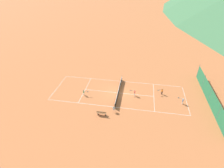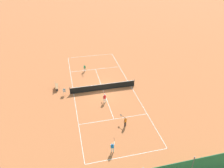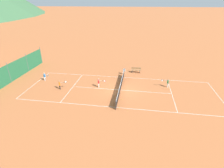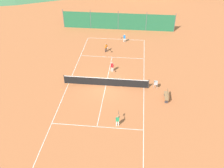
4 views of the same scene
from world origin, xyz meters
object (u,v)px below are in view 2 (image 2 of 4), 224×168
object	(u,v)px
player_near_baseline	(113,146)
player_far_baseline	(85,68)
player_far_service	(125,121)
tennis_ball_mid_court	(131,81)
tennis_ball_service_box	(118,86)
tennis_ball_alley_left	(130,85)
courtside_bench	(56,86)
tennis_net	(103,87)
ball_hopper	(64,91)
player_near_service	(105,97)

from	to	relation	value
player_near_baseline	player_far_baseline	xyz separation A→B (m)	(0.53, -17.04, -0.02)
player_far_service	tennis_ball_mid_court	distance (m)	9.79
player_far_service	tennis_ball_service_box	world-z (taller)	player_far_service
tennis_ball_mid_court	tennis_ball_alley_left	world-z (taller)	same
tennis_ball_mid_court	player_far_service	bearing A→B (deg)	67.89
player_far_service	courtside_bench	distance (m)	12.00
tennis_net	tennis_ball_mid_court	distance (m)	4.80
player_far_baseline	player_far_service	size ratio (longest dim) A/B	0.94
tennis_ball_mid_court	ball_hopper	bearing A→B (deg)	7.42
player_far_baseline	tennis_net	bearing A→B (deg)	106.57
player_far_service	tennis_net	bearing A→B (deg)	-83.23
ball_hopper	courtside_bench	bearing A→B (deg)	-59.76
player_far_service	ball_hopper	xyz separation A→B (m)	(6.23, -7.76, -0.05)
player_near_baseline	ball_hopper	size ratio (longest dim) A/B	1.34
player_near_service	ball_hopper	size ratio (longest dim) A/B	1.42
player_near_service	tennis_ball_service_box	xyz separation A→B (m)	(-2.73, -3.31, -0.70)
tennis_ball_mid_court	tennis_net	bearing A→B (deg)	15.68
player_near_service	player_near_baseline	bearing A→B (deg)	83.67
tennis_net	tennis_ball_service_box	world-z (taller)	tennis_net
player_near_baseline	tennis_ball_service_box	world-z (taller)	player_near_baseline
player_near_service	player_far_service	distance (m)	5.03
player_far_service	player_far_baseline	bearing A→B (deg)	-78.86
player_near_service	tennis_ball_mid_court	size ratio (longest dim) A/B	19.15
tennis_net	tennis_ball_alley_left	bearing A→B (deg)	-175.36
tennis_net	courtside_bench	world-z (taller)	tennis_net
player_near_service	tennis_ball_alley_left	world-z (taller)	player_near_service
tennis_net	player_far_service	size ratio (longest dim) A/B	7.56
tennis_ball_mid_court	player_near_service	bearing A→B (deg)	40.16
player_near_baseline	tennis_ball_service_box	size ratio (longest dim) A/B	18.02
player_near_service	courtside_bench	bearing A→B (deg)	-38.07
tennis_ball_alley_left	ball_hopper	distance (m)	9.48
player_near_service	tennis_net	bearing A→B (deg)	-97.19
player_far_baseline	tennis_ball_alley_left	distance (m)	8.25
tennis_net	ball_hopper	size ratio (longest dim) A/B	10.31
tennis_ball_alley_left	courtside_bench	bearing A→B (deg)	-7.86
tennis_ball_mid_court	courtside_bench	world-z (taller)	courtside_bench
ball_hopper	tennis_net	bearing A→B (deg)	179.99
tennis_net	player_near_baseline	bearing A→B (deg)	83.44
tennis_ball_service_box	tennis_ball_alley_left	bearing A→B (deg)	177.42
tennis_net	player_near_service	size ratio (longest dim) A/B	7.26
player_far_baseline	tennis_ball_alley_left	xyz separation A→B (m)	(-5.94, 5.69, -0.64)
player_far_baseline	tennis_ball_mid_court	distance (m)	7.98
player_near_service	player_far_baseline	xyz separation A→B (m)	(1.43, -8.93, -0.06)
player_near_service	tennis_ball_service_box	size ratio (longest dim) A/B	19.15
tennis_ball_mid_court	courtside_bench	xyz separation A→B (m)	(10.94, -0.49, 0.42)
player_near_baseline	tennis_ball_mid_court	size ratio (longest dim) A/B	18.02
tennis_net	player_far_baseline	distance (m)	6.29
player_near_service	player_far_baseline	world-z (taller)	player_near_service
player_near_service	player_far_service	size ratio (longest dim) A/B	1.04
tennis_ball_mid_court	courtside_bench	distance (m)	10.96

